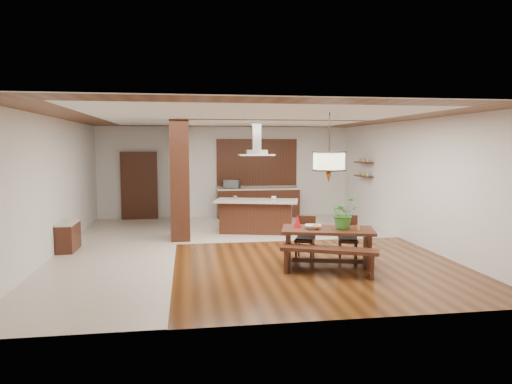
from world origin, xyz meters
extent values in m
plane|color=#3C1E0A|center=(0.00, 0.00, 0.00)|extent=(9.00, 9.00, 0.00)
cube|color=white|center=(0.00, 0.00, 2.90)|extent=(8.00, 9.00, 0.04)
cube|color=silver|center=(0.00, 4.50, 1.45)|extent=(8.00, 0.04, 2.90)
cube|color=silver|center=(0.00, -4.50, 1.45)|extent=(8.00, 0.04, 2.90)
cube|color=silver|center=(-4.00, 0.00, 1.45)|extent=(0.04, 9.00, 2.90)
cube|color=silver|center=(4.00, 0.00, 1.45)|extent=(0.04, 9.00, 2.90)
cube|color=beige|center=(-2.75, 0.00, 0.01)|extent=(2.50, 9.00, 0.01)
cube|color=beige|center=(1.25, 2.50, 0.01)|extent=(5.50, 4.00, 0.01)
cube|color=#442311|center=(0.00, 0.00, 2.88)|extent=(8.00, 9.00, 0.02)
cube|color=black|center=(-1.40, 1.20, 1.45)|extent=(0.45, 1.00, 2.90)
cube|color=silver|center=(-1.40, 3.30, 1.45)|extent=(0.18, 2.40, 2.90)
cube|color=black|center=(-3.81, 0.20, 0.32)|extent=(0.37, 0.88, 0.63)
cube|color=black|center=(-2.70, 4.40, 1.05)|extent=(1.10, 0.20, 2.10)
cube|color=black|center=(1.00, 4.20, 0.45)|extent=(2.60, 0.60, 0.90)
cube|color=beige|center=(1.00, 4.20, 0.92)|extent=(2.60, 0.62, 0.05)
cube|color=brown|center=(1.00, 4.46, 1.75)|extent=(2.60, 0.08, 1.50)
cube|color=black|center=(3.87, 2.60, 1.40)|extent=(0.26, 0.90, 0.04)
cube|color=black|center=(3.87, 2.60, 1.80)|extent=(0.26, 0.90, 0.04)
cube|color=black|center=(1.41, -1.83, 0.69)|extent=(1.88, 1.28, 0.06)
cube|color=black|center=(0.68, -1.64, 0.33)|extent=(0.25, 0.68, 0.66)
cube|color=black|center=(2.13, -2.02, 0.33)|extent=(0.25, 0.68, 0.66)
imported|color=#357C29|center=(1.69, -1.88, 1.01)|extent=(0.67, 0.63, 0.59)
imported|color=beige|center=(1.12, -1.81, 0.75)|extent=(0.35, 0.35, 0.07)
cone|color=#B20C18|center=(0.86, -1.61, 0.84)|extent=(0.18, 0.18, 0.24)
cylinder|color=gold|center=(1.90, -2.10, 0.77)|extent=(0.09, 0.09, 0.10)
cube|color=black|center=(0.56, 1.63, 0.42)|extent=(1.97, 1.15, 0.83)
cube|color=beige|center=(0.56, 1.59, 0.86)|extent=(2.29, 1.44, 0.05)
imported|color=silver|center=(0.99, 1.50, 0.93)|extent=(0.16, 0.16, 0.10)
imported|color=#B5B7BC|center=(0.17, 4.22, 1.08)|extent=(0.57, 0.49, 0.27)
camera|label=1|loc=(-1.23, -10.08, 2.29)|focal=32.00mm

